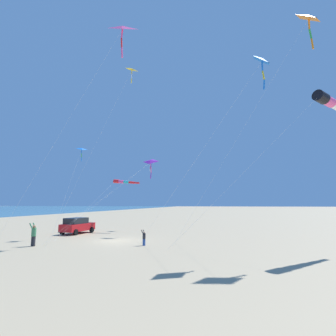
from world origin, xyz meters
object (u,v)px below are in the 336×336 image
(kite_delta_magenta_far_left, at_px, (309,18))
(kite_delta_long_streamer_right, at_px, (132,70))
(parked_car, at_px, (77,225))
(kite_delta_checkered_midright, at_px, (262,61))
(kite_delta_orange_high_right, at_px, (150,162))
(person_adult_flyer, at_px, (34,233))
(kite_delta_teal_far_right, at_px, (122,28))
(cooler_box, at_px, (62,231))
(person_child_green_jacket, at_px, (144,237))
(kite_windsock_striped_overhead, at_px, (330,102))
(kite_windsock_red_high_left, at_px, (123,182))
(kite_delta_small_distant, at_px, (150,163))
(kite_delta_black_fish_shape, at_px, (81,149))

(kite_delta_magenta_far_left, height_order, kite_delta_long_streamer_right, kite_delta_magenta_far_left)
(parked_car, bearing_deg, kite_delta_magenta_far_left, 163.40)
(kite_delta_checkered_midright, height_order, kite_delta_orange_high_right, kite_delta_checkered_midright)
(person_adult_flyer, height_order, kite_delta_teal_far_right, kite_delta_teal_far_right)
(kite_delta_teal_far_right, distance_m, kite_delta_magenta_far_left, 16.34)
(cooler_box, xyz_separation_m, person_child_green_jacket, (-12.76, 7.47, 0.49))
(kite_delta_teal_far_right, bearing_deg, parked_car, -41.66)
(parked_car, xyz_separation_m, kite_delta_long_streamer_right, (-7.69, 3.54, 16.83))
(kite_delta_teal_far_right, relative_size, kite_delta_checkered_midright, 1.40)
(kite_delta_teal_far_right, xyz_separation_m, kite_delta_long_streamer_right, (0.30, -3.56, -2.33))
(cooler_box, relative_size, person_child_green_jacket, 0.48)
(kite_delta_long_streamer_right, bearing_deg, person_child_green_jacket, 128.96)
(kite_windsock_striped_overhead, bearing_deg, cooler_box, -15.60)
(person_child_green_jacket, relative_size, kite_delta_checkered_midright, 0.09)
(parked_car, relative_size, person_adult_flyer, 2.38)
(parked_car, height_order, kite_delta_checkered_midright, kite_delta_checkered_midright)
(parked_car, height_order, kite_delta_teal_far_right, kite_delta_teal_far_right)
(kite_windsock_red_high_left, relative_size, kite_delta_small_distant, 1.07)
(kite_windsock_red_high_left, bearing_deg, kite_delta_orange_high_right, 144.24)
(person_child_green_jacket, xyz_separation_m, kite_delta_black_fish_shape, (8.56, -3.98, 8.78))
(cooler_box, height_order, person_child_green_jacket, person_child_green_jacket)
(kite_delta_black_fish_shape, distance_m, kite_delta_magenta_far_left, 24.67)
(kite_delta_long_streamer_right, bearing_deg, kite_delta_magenta_far_left, 167.45)
(kite_windsock_striped_overhead, bearing_deg, kite_delta_teal_far_right, 0.18)
(parked_car, relative_size, kite_windsock_red_high_left, 0.43)
(person_adult_flyer, bearing_deg, kite_delta_checkered_midright, -179.40)
(kite_delta_magenta_far_left, bearing_deg, kite_windsock_striped_overhead, -170.29)
(kite_delta_checkered_midright, relative_size, kite_windsock_red_high_left, 1.41)
(cooler_box, relative_size, kite_delta_magenta_far_left, 0.03)
(kite_delta_long_streamer_right, bearing_deg, kite_delta_orange_high_right, -105.04)
(cooler_box, xyz_separation_m, kite_delta_teal_far_right, (-10.45, 7.81, 19.89))
(kite_delta_long_streamer_right, bearing_deg, kite_windsock_striped_overhead, 168.74)
(parked_car, distance_m, kite_delta_black_fish_shape, 9.14)
(parked_car, distance_m, kite_delta_teal_far_right, 21.94)
(person_adult_flyer, height_order, kite_delta_magenta_far_left, kite_delta_magenta_far_left)
(person_child_green_jacket, relative_size, kite_windsock_red_high_left, 0.12)
(kite_delta_teal_far_right, distance_m, kite_delta_small_distant, 17.92)
(kite_delta_checkered_midright, bearing_deg, kite_windsock_red_high_left, -38.06)
(kite_windsock_red_high_left, bearing_deg, kite_delta_small_distant, -130.58)
(person_child_green_jacket, bearing_deg, kite_delta_black_fish_shape, -24.91)
(kite_windsock_striped_overhead, relative_size, kite_delta_magenta_far_left, 0.80)
(kite_delta_small_distant, relative_size, kite_delta_magenta_far_left, 0.52)
(person_child_green_jacket, bearing_deg, kite_delta_checkered_midright, 168.63)
(kite_windsock_striped_overhead, relative_size, kite_delta_long_streamer_right, 0.84)
(cooler_box, xyz_separation_m, kite_delta_orange_high_right, (-11.24, 0.22, 8.15))
(cooler_box, xyz_separation_m, kite_delta_checkered_midright, (-22.66, 9.47, 14.17))
(cooler_box, xyz_separation_m, kite_delta_magenta_far_left, (-26.72, 7.94, 18.31))
(kite_delta_small_distant, distance_m, kite_windsock_striped_overhead, 23.39)
(kite_delta_small_distant, relative_size, kite_windsock_striped_overhead, 0.65)
(kite_delta_teal_far_right, height_order, kite_delta_black_fish_shape, kite_delta_teal_far_right)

